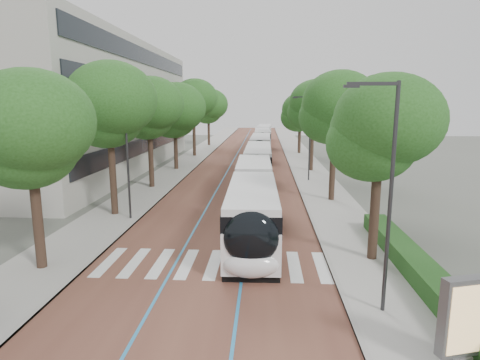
% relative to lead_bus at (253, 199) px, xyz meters
% --- Properties ---
extents(ground, '(160.00, 160.00, 0.00)m').
position_rel_lead_bus_xyz_m(ground, '(-1.84, -7.46, -1.63)').
color(ground, '#51544C').
rests_on(ground, ground).
extents(road, '(11.00, 140.00, 0.02)m').
position_rel_lead_bus_xyz_m(road, '(-1.84, 32.54, -1.62)').
color(road, brown).
rests_on(road, ground).
extents(sidewalk_left, '(4.00, 140.00, 0.12)m').
position_rel_lead_bus_xyz_m(sidewalk_left, '(-9.34, 32.54, -1.57)').
color(sidewalk_left, '#9A9791').
rests_on(sidewalk_left, ground).
extents(sidewalk_right, '(4.00, 140.00, 0.12)m').
position_rel_lead_bus_xyz_m(sidewalk_right, '(5.66, 32.54, -1.57)').
color(sidewalk_right, '#9A9791').
rests_on(sidewalk_right, ground).
extents(kerb_left, '(0.20, 140.00, 0.14)m').
position_rel_lead_bus_xyz_m(kerb_left, '(-7.44, 32.54, -1.57)').
color(kerb_left, gray).
rests_on(kerb_left, ground).
extents(kerb_right, '(0.20, 140.00, 0.14)m').
position_rel_lead_bus_xyz_m(kerb_right, '(3.76, 32.54, -1.57)').
color(kerb_right, gray).
rests_on(kerb_right, ground).
extents(zebra_crossing, '(10.55, 3.60, 0.01)m').
position_rel_lead_bus_xyz_m(zebra_crossing, '(-1.64, -6.46, -1.60)').
color(zebra_crossing, silver).
rests_on(zebra_crossing, ground).
extents(lane_line_left, '(0.12, 126.00, 0.01)m').
position_rel_lead_bus_xyz_m(lane_line_left, '(-3.44, 32.54, -1.60)').
color(lane_line_left, '#247BB6').
rests_on(lane_line_left, road).
extents(lane_line_right, '(0.12, 126.00, 0.01)m').
position_rel_lead_bus_xyz_m(lane_line_right, '(-0.24, 32.54, -1.60)').
color(lane_line_right, '#247BB6').
rests_on(lane_line_right, road).
extents(office_building, '(18.11, 40.00, 14.00)m').
position_rel_lead_bus_xyz_m(office_building, '(-21.32, 20.54, 5.37)').
color(office_building, '#A09E95').
rests_on(office_building, ground).
extents(hedge, '(1.20, 14.00, 0.80)m').
position_rel_lead_bus_xyz_m(hedge, '(7.26, -7.46, -1.11)').
color(hedge, '#1E4518').
rests_on(hedge, sidewalk_right).
extents(streetlight_near, '(1.82, 0.20, 8.00)m').
position_rel_lead_bus_xyz_m(streetlight_near, '(4.78, -10.46, 3.19)').
color(streetlight_near, '#2C2C2E').
rests_on(streetlight_near, sidewalk_right).
extents(streetlight_far, '(1.82, 0.20, 8.00)m').
position_rel_lead_bus_xyz_m(streetlight_far, '(4.78, 14.54, 3.19)').
color(streetlight_far, '#2C2C2E').
rests_on(streetlight_far, sidewalk_right).
extents(lamp_post_left, '(0.14, 0.14, 8.00)m').
position_rel_lead_bus_xyz_m(lamp_post_left, '(-7.94, 0.54, 2.49)').
color(lamp_post_left, '#2C2C2E').
rests_on(lamp_post_left, sidewalk_left).
extents(trees_left, '(6.46, 60.79, 10.26)m').
position_rel_lead_bus_xyz_m(trees_left, '(-9.34, 21.25, 5.15)').
color(trees_left, black).
rests_on(trees_left, ground).
extents(trees_right, '(6.04, 47.46, 9.41)m').
position_rel_lead_bus_xyz_m(trees_right, '(5.86, 17.81, 4.82)').
color(trees_right, black).
rests_on(trees_right, ground).
extents(lead_bus, '(2.89, 18.44, 3.20)m').
position_rel_lead_bus_xyz_m(lead_bus, '(0.00, 0.00, 0.00)').
color(lead_bus, black).
rests_on(lead_bus, ground).
extents(bus_queued_0, '(2.58, 12.40, 3.20)m').
position_rel_lead_bus_xyz_m(bus_queued_0, '(0.04, 15.50, -0.00)').
color(bus_queued_0, silver).
rests_on(bus_queued_0, ground).
extents(bus_queued_1, '(2.70, 12.43, 3.20)m').
position_rel_lead_bus_xyz_m(bus_queued_1, '(0.13, 29.17, -0.00)').
color(bus_queued_1, silver).
rests_on(bus_queued_1, ground).
extents(bus_queued_2, '(2.72, 12.44, 3.20)m').
position_rel_lead_bus_xyz_m(bus_queued_2, '(0.28, 42.69, -0.00)').
color(bus_queued_2, silver).
rests_on(bus_queued_2, ground).
extents(bus_queued_3, '(3.01, 12.49, 3.20)m').
position_rel_lead_bus_xyz_m(bus_queued_3, '(0.52, 55.69, -0.00)').
color(bus_queued_3, silver).
rests_on(bus_queued_3, ground).
extents(ad_panel, '(1.33, 0.69, 2.67)m').
position_rel_lead_bus_xyz_m(ad_panel, '(6.12, -13.57, -0.11)').
color(ad_panel, '#59595B').
rests_on(ad_panel, sidewalk_right).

